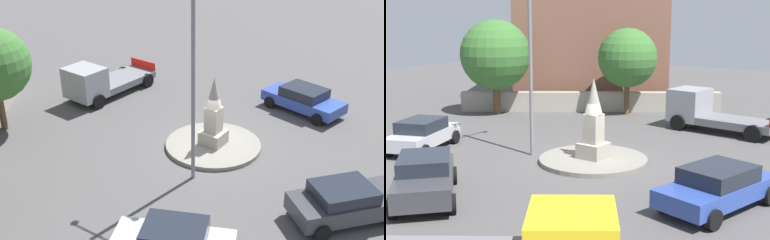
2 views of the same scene
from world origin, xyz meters
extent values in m
plane|color=#4F4C4C|center=(0.00, 0.00, 0.00)|extent=(80.00, 80.00, 0.00)
cylinder|color=gray|center=(0.00, 0.00, 0.09)|extent=(4.54, 4.54, 0.19)
cube|color=#9E9687|center=(0.00, 0.00, 0.51)|extent=(1.08, 1.08, 0.64)
cube|color=#9E9687|center=(0.00, 0.00, 1.44)|extent=(0.66, 0.66, 1.23)
cone|color=#9E9687|center=(0.00, 0.00, 2.80)|extent=(0.73, 0.73, 1.49)
cylinder|color=slate|center=(-0.69, 2.78, 4.33)|extent=(0.16, 0.16, 8.65)
cube|color=#2D479E|center=(-2.01, -6.18, 0.60)|extent=(4.72, 2.80, 0.57)
cube|color=#1E232D|center=(-2.03, -6.17, 1.14)|extent=(2.55, 2.16, 0.51)
cylinder|color=black|center=(-0.29, -5.63, 0.32)|extent=(0.67, 0.36, 0.64)
cylinder|color=black|center=(-0.71, -7.43, 0.32)|extent=(0.67, 0.36, 0.64)
cylinder|color=black|center=(-3.30, -4.93, 0.32)|extent=(0.67, 0.36, 0.64)
cylinder|color=black|center=(-3.72, -6.73, 0.32)|extent=(0.67, 0.36, 0.64)
cube|color=#B7BABF|center=(-2.93, 7.39, 0.61)|extent=(4.36, 3.12, 0.58)
cube|color=#1E232D|center=(-2.99, 7.36, 1.17)|extent=(2.51, 2.25, 0.53)
cylinder|color=black|center=(-3.89, 6.06, 0.32)|extent=(0.68, 0.45, 0.64)
cylinder|color=black|center=(-4.55, 7.64, 0.32)|extent=(0.68, 0.45, 0.64)
cylinder|color=black|center=(-1.30, 7.13, 0.32)|extent=(0.68, 0.45, 0.64)
cylinder|color=black|center=(-1.96, 8.72, 0.32)|extent=(0.68, 0.45, 0.64)
cube|color=#38383D|center=(-6.98, 2.00, 0.66)|extent=(4.14, 4.37, 0.67)
cube|color=#1E232D|center=(-6.81, 2.19, 1.23)|extent=(2.66, 2.70, 0.47)
cylinder|color=black|center=(-7.28, 0.29, 0.32)|extent=(0.59, 0.63, 0.64)
cylinder|color=black|center=(-8.63, 1.48, 0.32)|extent=(0.59, 0.63, 0.64)
cylinder|color=black|center=(-5.32, 2.52, 0.32)|extent=(0.59, 0.63, 0.64)
cylinder|color=black|center=(-6.67, 3.70, 0.32)|extent=(0.59, 0.63, 0.64)
cube|color=gray|center=(8.65, -0.39, 1.28)|extent=(2.21, 1.88, 1.71)
cube|color=slate|center=(8.46, -3.21, 0.61)|extent=(2.36, 4.04, 0.39)
cylinder|color=black|center=(7.61, -0.24, 0.42)|extent=(0.34, 0.86, 0.84)
cylinder|color=black|center=(9.70, -0.39, 0.42)|extent=(0.34, 0.86, 0.84)
cylinder|color=black|center=(7.33, -4.29, 0.42)|extent=(0.34, 0.86, 0.84)
cylinder|color=black|center=(9.42, -4.44, 0.42)|extent=(0.34, 0.86, 0.84)
cube|color=#9E9687|center=(9.40, 6.66, 0.62)|extent=(10.05, 13.78, 1.23)
cube|color=brown|center=(14.26, 10.10, 5.28)|extent=(13.25, 13.58, 10.56)
cylinder|color=brown|center=(9.86, 4.28, 1.11)|extent=(0.32, 0.32, 2.22)
sphere|color=#386B2D|center=(9.86, 4.28, 3.48)|extent=(3.60, 3.60, 3.60)
cylinder|color=brown|center=(5.23, 10.82, 1.08)|extent=(0.44, 0.44, 2.16)
sphere|color=#386B2D|center=(5.23, 10.82, 3.66)|extent=(4.26, 4.26, 4.26)
camera|label=1|loc=(-10.22, 17.30, 11.16)|focal=44.96mm
camera|label=2|loc=(-17.19, -11.77, 6.09)|focal=48.31mm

